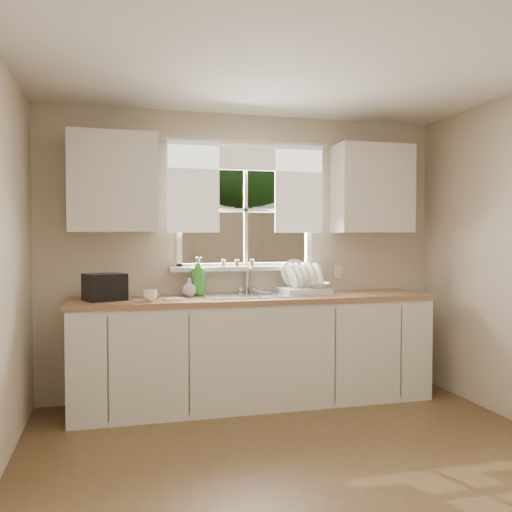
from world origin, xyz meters
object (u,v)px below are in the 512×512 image
object	(u,v)px
soap_bottle_a	(198,276)
cup	(150,295)
dish_rack	(304,285)
black_appliance	(105,287)

from	to	relation	value
soap_bottle_a	cup	distance (m)	0.53
dish_rack	soap_bottle_a	size ratio (longest dim) A/B	1.30
cup	black_appliance	size ratio (longest dim) A/B	0.39
dish_rack	soap_bottle_a	distance (m)	0.93
cup	black_appliance	bearing A→B (deg)	-178.81
dish_rack	cup	xyz separation A→B (m)	(-1.34, -0.19, -0.04)
dish_rack	soap_bottle_a	world-z (taller)	soap_bottle_a
cup	black_appliance	xyz separation A→B (m)	(-0.34, 0.13, 0.06)
soap_bottle_a	black_appliance	distance (m)	0.78
soap_bottle_a	black_appliance	world-z (taller)	soap_bottle_a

